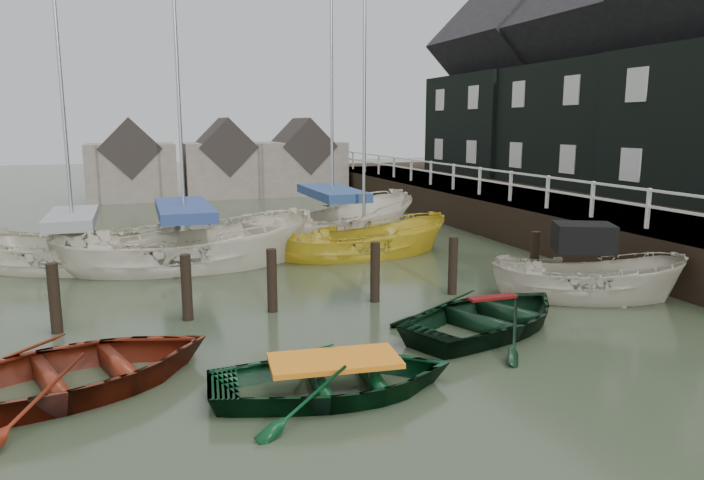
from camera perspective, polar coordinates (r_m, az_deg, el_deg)
name	(u,v)px	position (r m, az deg, el deg)	size (l,w,h in m)	color
ground	(373,351)	(11.50, 1.93, -10.08)	(120.00, 120.00, 0.00)	#283220
pier	(513,214)	(24.32, 14.41, 2.30)	(3.04, 32.00, 2.70)	black
land_strip	(629,225)	(27.84, 23.88, 1.25)	(14.00, 38.00, 1.50)	black
quay_houses	(668,79)	(26.62, 26.80, 12.94)	(6.52, 28.14, 10.01)	black
mooring_pilings	(276,289)	(13.79, -6.92, -4.46)	(13.72, 0.22, 1.80)	black
far_sheds	(222,163)	(36.41, -11.76, 6.85)	(14.00, 4.08, 4.39)	#665B51
rowboat_red	(72,392)	(10.78, -24.11, -12.50)	(3.21, 4.50, 0.93)	#5E1C0D
rowboat_green	(335,393)	(9.83, -1.58, -13.78)	(2.70, 3.77, 0.78)	black
rowboat_dkgreen	(491,330)	(12.93, 12.49, -7.98)	(2.99, 4.19, 0.87)	black
motorboat	(585,295)	(15.69, 20.42, -4.75)	(4.66, 3.40, 2.61)	#B8B29D
sailboat_a	(76,267)	(19.42, -23.79, -2.23)	(6.67, 4.73, 10.57)	beige
sailboat_b	(187,265)	(18.63, -14.78, -2.19)	(7.32, 2.96, 12.75)	beige
sailboat_c	(364,254)	(19.63, 1.07, -1.33)	(5.79, 2.44, 10.92)	gold
sailboat_d	(333,239)	(22.03, -1.78, 0.09)	(7.91, 5.46, 12.78)	beige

